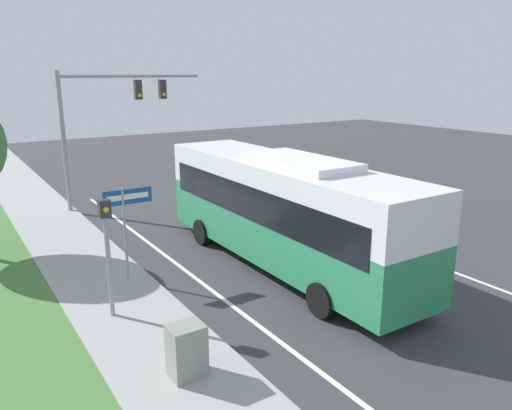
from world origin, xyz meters
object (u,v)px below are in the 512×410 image
object	(u,v)px
pedestrian_signal	(107,240)
street_sign	(127,215)
signal_gantry	(108,110)
utility_cabinet	(187,351)
bus	(283,206)

from	to	relation	value
pedestrian_signal	street_sign	world-z (taller)	pedestrian_signal
signal_gantry	utility_cabinet	xyz separation A→B (m)	(-3.12, -14.64, -3.85)
pedestrian_signal	street_sign	bearing A→B (deg)	60.27
street_sign	utility_cabinet	bearing A→B (deg)	-97.51
signal_gantry	utility_cabinet	bearing A→B (deg)	-102.02
bus	signal_gantry	xyz separation A→B (m)	(-2.24, 10.58, 2.47)
bus	street_sign	distance (m)	4.88
pedestrian_signal	utility_cabinet	bearing A→B (deg)	-82.04
signal_gantry	pedestrian_signal	xyz separation A→B (m)	(-3.60, -11.17, -2.36)
pedestrian_signal	street_sign	distance (m)	2.47
signal_gantry	pedestrian_signal	size ratio (longest dim) A/B	2.10
pedestrian_signal	utility_cabinet	size ratio (longest dim) A/B	2.84
bus	signal_gantry	bearing A→B (deg)	101.97
pedestrian_signal	street_sign	xyz separation A→B (m)	(1.23, 2.15, -0.06)
signal_gantry	street_sign	xyz separation A→B (m)	(-2.38, -9.02, -2.42)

